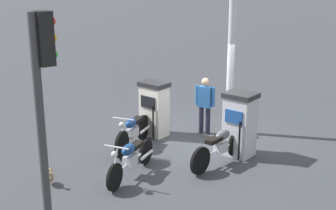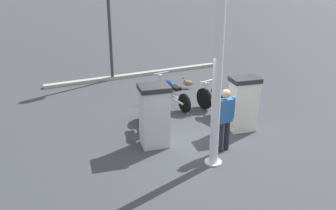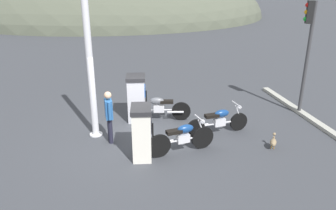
{
  "view_description": "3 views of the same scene",
  "coord_description": "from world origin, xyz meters",
  "px_view_note": "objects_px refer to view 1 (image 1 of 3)",
  "views": [
    {
      "loc": [
        9.96,
        5.8,
        4.45
      ],
      "look_at": [
        1.04,
        -0.23,
        1.25
      ],
      "focal_mm": 49.57,
      "sensor_mm": 36.0,
      "label": 1
    },
    {
      "loc": [
        -7.73,
        3.98,
        4.36
      ],
      "look_at": [
        1.06,
        0.56,
        0.65
      ],
      "focal_mm": 39.2,
      "sensor_mm": 36.0,
      "label": 2
    },
    {
      "loc": [
        -0.31,
        -9.38,
        4.77
      ],
      "look_at": [
        0.96,
        -0.59,
        1.24
      ],
      "focal_mm": 35.96,
      "sensor_mm": 36.0,
      "label": 3
    }
  ],
  "objects_px": {
    "motorcycle_extra": "(131,158)",
    "attendant_person": "(205,102)",
    "motorcycle_near_pump": "(133,131)",
    "motorcycle_far_pump": "(220,146)",
    "wandering_duck": "(49,176)",
    "fuel_pump_near": "(154,108)",
    "roadside_traffic_light": "(44,105)",
    "fuel_pump_far": "(240,124)",
    "canopy_support_pole": "(231,55)"
  },
  "relations": [
    {
      "from": "fuel_pump_far",
      "to": "motorcycle_near_pump",
      "type": "xyz_separation_m",
      "value": [
        1.13,
        -2.42,
        -0.34
      ]
    },
    {
      "from": "fuel_pump_far",
      "to": "motorcycle_extra",
      "type": "bearing_deg",
      "value": -29.79
    },
    {
      "from": "motorcycle_far_pump",
      "to": "attendant_person",
      "type": "relative_size",
      "value": 1.3
    },
    {
      "from": "wandering_duck",
      "to": "canopy_support_pole",
      "type": "height_order",
      "value": "canopy_support_pole"
    },
    {
      "from": "attendant_person",
      "to": "motorcycle_extra",
      "type": "bearing_deg",
      "value": 0.94
    },
    {
      "from": "attendant_person",
      "to": "roadside_traffic_light",
      "type": "relative_size",
      "value": 0.41
    },
    {
      "from": "motorcycle_near_pump",
      "to": "motorcycle_far_pump",
      "type": "height_order",
      "value": "motorcycle_near_pump"
    },
    {
      "from": "motorcycle_near_pump",
      "to": "motorcycle_extra",
      "type": "bearing_deg",
      "value": 36.55
    },
    {
      "from": "fuel_pump_far",
      "to": "motorcycle_extra",
      "type": "height_order",
      "value": "fuel_pump_far"
    },
    {
      "from": "motorcycle_far_pump",
      "to": "roadside_traffic_light",
      "type": "distance_m",
      "value": 5.44
    },
    {
      "from": "fuel_pump_near",
      "to": "canopy_support_pole",
      "type": "relative_size",
      "value": 0.33
    },
    {
      "from": "fuel_pump_far",
      "to": "motorcycle_near_pump",
      "type": "relative_size",
      "value": 0.81
    },
    {
      "from": "motorcycle_extra",
      "to": "wandering_duck",
      "type": "distance_m",
      "value": 1.76
    },
    {
      "from": "motorcycle_near_pump",
      "to": "motorcycle_extra",
      "type": "xyz_separation_m",
      "value": [
        1.35,
        1.0,
        -0.01
      ]
    },
    {
      "from": "fuel_pump_near",
      "to": "roadside_traffic_light",
      "type": "distance_m",
      "value": 6.47
    },
    {
      "from": "motorcycle_near_pump",
      "to": "motorcycle_far_pump",
      "type": "bearing_deg",
      "value": 98.85
    },
    {
      "from": "fuel_pump_far",
      "to": "motorcycle_near_pump",
      "type": "bearing_deg",
      "value": -65.04
    },
    {
      "from": "motorcycle_near_pump",
      "to": "canopy_support_pole",
      "type": "distance_m",
      "value": 3.36
    },
    {
      "from": "roadside_traffic_light",
      "to": "motorcycle_far_pump",
      "type": "bearing_deg",
      "value": 178.46
    },
    {
      "from": "motorcycle_extra",
      "to": "attendant_person",
      "type": "relative_size",
      "value": 1.3
    },
    {
      "from": "motorcycle_near_pump",
      "to": "attendant_person",
      "type": "distance_m",
      "value": 2.26
    },
    {
      "from": "motorcycle_near_pump",
      "to": "wandering_duck",
      "type": "relative_size",
      "value": 4.43
    },
    {
      "from": "fuel_pump_near",
      "to": "attendant_person",
      "type": "relative_size",
      "value": 0.95
    },
    {
      "from": "motorcycle_near_pump",
      "to": "canopy_support_pole",
      "type": "xyz_separation_m",
      "value": [
        -2.47,
        1.46,
        1.74
      ]
    },
    {
      "from": "motorcycle_far_pump",
      "to": "roadside_traffic_light",
      "type": "height_order",
      "value": "roadside_traffic_light"
    },
    {
      "from": "roadside_traffic_light",
      "to": "fuel_pump_near",
      "type": "bearing_deg",
      "value": -158.15
    },
    {
      "from": "motorcycle_far_pump",
      "to": "attendant_person",
      "type": "distance_m",
      "value": 2.18
    },
    {
      "from": "fuel_pump_far",
      "to": "motorcycle_extra",
      "type": "distance_m",
      "value": 2.87
    },
    {
      "from": "attendant_person",
      "to": "canopy_support_pole",
      "type": "distance_m",
      "value": 1.47
    },
    {
      "from": "motorcycle_near_pump",
      "to": "roadside_traffic_light",
      "type": "relative_size",
      "value": 0.5
    },
    {
      "from": "motorcycle_far_pump",
      "to": "wandering_duck",
      "type": "relative_size",
      "value": 4.62
    },
    {
      "from": "canopy_support_pole",
      "to": "fuel_pump_near",
      "type": "bearing_deg",
      "value": -49.75
    },
    {
      "from": "motorcycle_near_pump",
      "to": "motorcycle_far_pump",
      "type": "distance_m",
      "value": 2.33
    },
    {
      "from": "roadside_traffic_light",
      "to": "canopy_support_pole",
      "type": "relative_size",
      "value": 0.86
    },
    {
      "from": "fuel_pump_near",
      "to": "fuel_pump_far",
      "type": "relative_size",
      "value": 0.95
    },
    {
      "from": "roadside_traffic_light",
      "to": "canopy_support_pole",
      "type": "distance_m",
      "value": 7.14
    },
    {
      "from": "roadside_traffic_light",
      "to": "canopy_support_pole",
      "type": "height_order",
      "value": "canopy_support_pole"
    },
    {
      "from": "motorcycle_near_pump",
      "to": "motorcycle_extra",
      "type": "distance_m",
      "value": 1.68
    },
    {
      "from": "motorcycle_far_pump",
      "to": "motorcycle_extra",
      "type": "relative_size",
      "value": 1.0
    },
    {
      "from": "motorcycle_far_pump",
      "to": "wandering_duck",
      "type": "bearing_deg",
      "value": -39.62
    },
    {
      "from": "attendant_person",
      "to": "wandering_duck",
      "type": "height_order",
      "value": "attendant_person"
    },
    {
      "from": "canopy_support_pole",
      "to": "wandering_duck",
      "type": "bearing_deg",
      "value": -17.74
    },
    {
      "from": "fuel_pump_near",
      "to": "fuel_pump_far",
      "type": "height_order",
      "value": "fuel_pump_far"
    },
    {
      "from": "fuel_pump_far",
      "to": "fuel_pump_near",
      "type": "bearing_deg",
      "value": -90.0
    },
    {
      "from": "fuel_pump_far",
      "to": "roadside_traffic_light",
      "type": "height_order",
      "value": "roadside_traffic_light"
    },
    {
      "from": "fuel_pump_near",
      "to": "roadside_traffic_light",
      "type": "relative_size",
      "value": 0.38
    },
    {
      "from": "motorcycle_far_pump",
      "to": "roadside_traffic_light",
      "type": "xyz_separation_m",
      "value": [
        4.98,
        -0.13,
        2.2
      ]
    },
    {
      "from": "fuel_pump_far",
      "to": "roadside_traffic_light",
      "type": "xyz_separation_m",
      "value": [
        5.74,
        -0.25,
        1.86
      ]
    },
    {
      "from": "fuel_pump_far",
      "to": "motorcycle_far_pump",
      "type": "distance_m",
      "value": 0.85
    },
    {
      "from": "canopy_support_pole",
      "to": "motorcycle_far_pump",
      "type": "bearing_deg",
      "value": 21.81
    }
  ]
}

